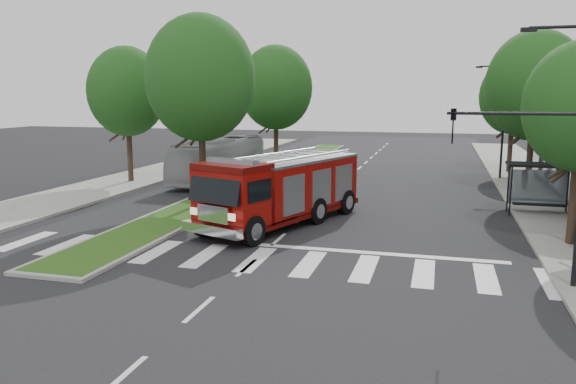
# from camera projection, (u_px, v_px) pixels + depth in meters

# --- Properties ---
(ground) EXTENTS (140.00, 140.00, 0.00)m
(ground) POSITION_uv_depth(u_px,v_px,m) (278.00, 240.00, 23.39)
(ground) COLOR black
(ground) RESTS_ON ground
(sidewalk_right) EXTENTS (5.00, 80.00, 0.15)m
(sidewalk_right) POSITION_uv_depth(u_px,v_px,m) (558.00, 208.00, 29.64)
(sidewalk_right) COLOR gray
(sidewalk_right) RESTS_ON ground
(sidewalk_left) EXTENTS (5.00, 80.00, 0.15)m
(sidewalk_left) POSITION_uv_depth(u_px,v_px,m) (108.00, 186.00, 36.64)
(sidewalk_left) COLOR gray
(sidewalk_left) RESTS_ON ground
(median) EXTENTS (3.00, 50.00, 0.15)m
(median) POSITION_uv_depth(u_px,v_px,m) (269.00, 174.00, 42.04)
(median) COLOR gray
(median) RESTS_ON ground
(bus_shelter) EXTENTS (3.20, 1.60, 2.61)m
(bus_shelter) POSITION_uv_depth(u_px,v_px,m) (540.00, 175.00, 27.88)
(bus_shelter) COLOR black
(bus_shelter) RESTS_ON ground
(tree_right_mid) EXTENTS (5.60, 5.60, 9.72)m
(tree_right_mid) POSITION_uv_depth(u_px,v_px,m) (535.00, 86.00, 32.61)
(tree_right_mid) COLOR black
(tree_right_mid) RESTS_ON ground
(tree_right_far) EXTENTS (5.00, 5.00, 8.73)m
(tree_right_far) POSITION_uv_depth(u_px,v_px,m) (514.00, 96.00, 42.22)
(tree_right_far) COLOR black
(tree_right_far) RESTS_ON ground
(tree_median_near) EXTENTS (5.80, 5.80, 10.16)m
(tree_median_near) POSITION_uv_depth(u_px,v_px,m) (200.00, 78.00, 29.48)
(tree_median_near) COLOR black
(tree_median_near) RESTS_ON ground
(tree_median_far) EXTENTS (5.60, 5.60, 9.72)m
(tree_median_far) POSITION_uv_depth(u_px,v_px,m) (276.00, 88.00, 42.84)
(tree_median_far) COLOR black
(tree_median_far) RESTS_ON ground
(tree_left_mid) EXTENTS (5.20, 5.20, 9.16)m
(tree_left_mid) POSITION_uv_depth(u_px,v_px,m) (127.00, 92.00, 37.37)
(tree_left_mid) COLOR black
(tree_left_mid) RESTS_ON ground
(streetlight_right_near) EXTENTS (4.08, 0.22, 8.00)m
(streetlight_right_near) POSITION_uv_depth(u_px,v_px,m) (554.00, 139.00, 16.77)
(streetlight_right_near) COLOR black
(streetlight_right_near) RESTS_ON ground
(streetlight_right_far) EXTENTS (2.11, 0.20, 8.00)m
(streetlight_right_far) POSITION_uv_depth(u_px,v_px,m) (501.00, 116.00, 38.95)
(streetlight_right_far) COLOR black
(streetlight_right_far) RESTS_ON ground
(fire_engine) EXTENTS (6.07, 10.16, 3.39)m
(fire_engine) POSITION_uv_depth(u_px,v_px,m) (282.00, 190.00, 25.90)
(fire_engine) COLOR #4E0604
(fire_engine) RESTS_ON ground
(city_bus) EXTENTS (3.21, 10.92, 3.00)m
(city_bus) POSITION_uv_depth(u_px,v_px,m) (219.00, 160.00, 39.09)
(city_bus) COLOR #ACACB0
(city_bus) RESTS_ON ground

